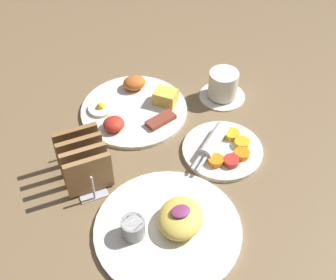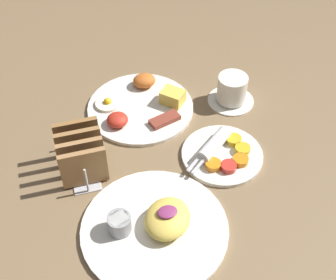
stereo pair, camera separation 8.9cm
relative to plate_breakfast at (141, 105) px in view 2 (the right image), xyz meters
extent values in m
plane|color=brown|center=(-0.02, -0.21, -0.01)|extent=(3.00, 3.00, 0.00)
cylinder|color=silver|center=(0.00, 0.00, -0.01)|extent=(0.27, 0.27, 0.01)
cube|color=#E5C64C|center=(0.08, -0.01, 0.02)|extent=(0.07, 0.07, 0.04)
ellipsoid|color=#C66023|center=(0.03, 0.08, 0.02)|extent=(0.06, 0.05, 0.03)
cylinder|color=#F4EACC|center=(-0.08, 0.03, 0.00)|extent=(0.06, 0.06, 0.01)
sphere|color=yellow|center=(-0.08, 0.03, 0.01)|extent=(0.02, 0.02, 0.02)
ellipsoid|color=red|center=(-0.07, -0.05, 0.01)|extent=(0.05, 0.05, 0.03)
cube|color=brown|center=(0.04, -0.07, 0.00)|extent=(0.08, 0.05, 0.01)
cylinder|color=silver|center=(0.14, -0.21, -0.01)|extent=(0.19, 0.19, 0.01)
cylinder|color=orange|center=(0.11, -0.25, 0.01)|extent=(0.04, 0.04, 0.01)
cylinder|color=red|center=(0.14, -0.26, 0.01)|extent=(0.04, 0.04, 0.01)
cylinder|color=orange|center=(0.17, -0.25, 0.01)|extent=(0.04, 0.04, 0.01)
cylinder|color=gold|center=(0.19, -0.22, 0.01)|extent=(0.04, 0.04, 0.01)
cylinder|color=gold|center=(0.18, -0.19, 0.01)|extent=(0.04, 0.04, 0.01)
cylinder|color=white|center=(0.13, -0.20, 0.01)|extent=(0.10, 0.09, 0.03)
cube|color=silver|center=(0.07, -0.25, 0.01)|extent=(0.04, 0.04, 0.00)
cube|color=silver|center=(0.06, -0.24, 0.01)|extent=(0.04, 0.04, 0.00)
cylinder|color=silver|center=(-0.06, -0.37, -0.01)|extent=(0.30, 0.30, 0.01)
ellipsoid|color=#EAC651|center=(-0.04, -0.37, 0.02)|extent=(0.13, 0.14, 0.04)
ellipsoid|color=#8C3366|center=(-0.04, -0.37, 0.04)|extent=(0.04, 0.03, 0.01)
cylinder|color=#99999E|center=(-0.13, -0.35, 0.02)|extent=(0.05, 0.05, 0.04)
cylinder|color=white|center=(-0.13, -0.35, 0.03)|extent=(0.04, 0.04, 0.01)
cube|color=#B7B7BC|center=(-0.17, -0.16, -0.01)|extent=(0.06, 0.15, 0.01)
cube|color=#A17345|center=(-0.17, -0.21, 0.04)|extent=(0.10, 0.01, 0.10)
cube|color=#A27446|center=(-0.17, -0.18, 0.04)|extent=(0.10, 0.01, 0.10)
cube|color=olive|center=(-0.17, -0.14, 0.04)|extent=(0.10, 0.01, 0.10)
cube|color=olive|center=(-0.17, -0.11, 0.04)|extent=(0.10, 0.01, 0.10)
cylinder|color=#B7B7BC|center=(-0.17, -0.23, 0.03)|extent=(0.01, 0.00, 0.07)
cylinder|color=#B7B7BC|center=(-0.17, -0.09, 0.03)|extent=(0.01, 0.01, 0.07)
cylinder|color=silver|center=(0.23, -0.04, -0.01)|extent=(0.12, 0.12, 0.01)
cylinder|color=silver|center=(0.23, -0.04, 0.03)|extent=(0.08, 0.08, 0.07)
cylinder|color=#381E0F|center=(0.23, -0.04, 0.06)|extent=(0.06, 0.06, 0.01)
camera|label=1|loc=(-0.27, -0.85, 0.80)|focal=50.00mm
camera|label=2|loc=(-0.18, -0.88, 0.80)|focal=50.00mm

